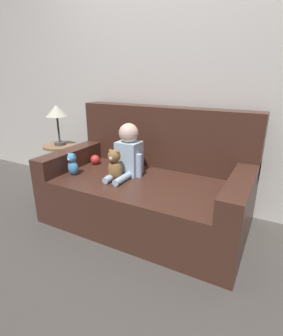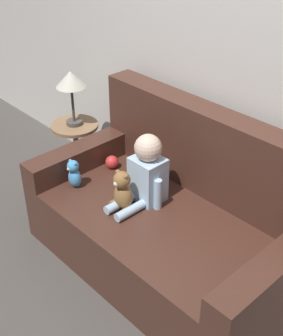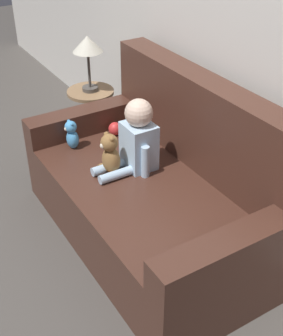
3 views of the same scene
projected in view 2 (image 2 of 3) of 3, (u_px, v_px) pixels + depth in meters
The scene contains 8 objects.
ground_plane at pixel (163, 263), 3.00m from camera, with size 12.00×12.00×0.00m, color #4C4742.
wall_back at pixel (237, 45), 2.62m from camera, with size 8.00×0.05×2.60m.
couch at pixel (173, 220), 2.87m from camera, with size 1.67×0.92×0.96m.
person_baby at pixel (146, 173), 2.79m from camera, with size 0.27×0.38×0.44m.
teddy_bear_brown at pixel (123, 192), 2.75m from camera, with size 0.15×0.12×0.26m.
plush_toy_side at pixel (74, 174), 2.96m from camera, with size 0.09×0.09×0.19m.
toy_ball at pixel (112, 162), 3.18m from camera, with size 0.09×0.09×0.09m.
side_table at pixel (73, 103), 3.43m from camera, with size 0.36×0.36×0.93m.
Camera 2 is at (1.52, -1.60, 2.12)m, focal length 50.00 mm.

